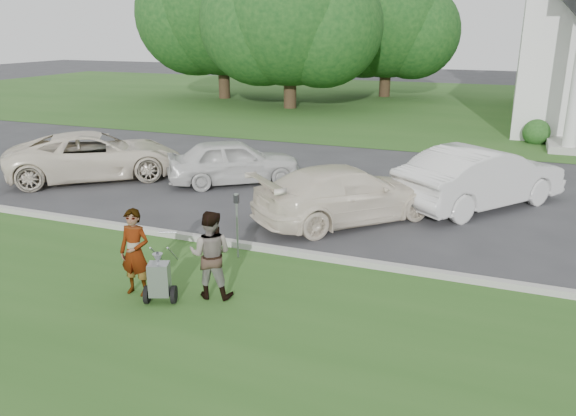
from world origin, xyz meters
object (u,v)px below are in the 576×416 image
Objects in this scene: tree_back at (388,26)px; parking_meter_near at (237,218)px; striping_cart at (160,280)px; car_b at (234,161)px; car_d at (481,177)px; tree_far at (221,11)px; car_c at (347,194)px; car_a at (96,155)px; person_right at (211,255)px; tree_left at (290,19)px; person_left at (135,253)px.

tree_back is 30.39m from parking_meter_near.
car_b reaches higher than striping_cart.
car_d is (4.44, 5.60, -0.06)m from parking_meter_near.
tree_far reaches higher than car_c.
car_a is (-3.70, -25.70, -3.99)m from tree_back.
tree_far is 7.29× the size of person_right.
tree_back is 26.27m from car_a.
car_b is (-3.13, 7.10, -0.11)m from person_right.
tree_left reaches higher than striping_cart.
person_right is at bearing -71.82° from tree_left.
person_right reaches higher than striping_cart.
tree_left is at bearing -20.54° from car_b.
striping_cart is (7.07, -24.26, -4.68)m from tree_left.
person_right is at bearing 14.81° from striping_cart.
tree_left is 0.91× the size of tree_far.
car_a is at bearing 67.69° from car_b.
tree_far is 26.79m from car_d.
car_a is at bearing 34.48° from car_c.
car_d reaches higher than person_left.
car_d reaches higher than person_right.
parking_meter_near is at bearing 59.51° from striping_cart.
parking_meter_near is at bearing -71.32° from tree_left.
person_left reaches higher than striping_cart.
person_right is at bearing -167.94° from car_a.
car_b is at bearing 100.59° from person_left.
car_a reaches higher than car_b.
parking_meter_near is (0.93, 2.17, 0.09)m from person_left.
striping_cart is 5.75m from car_c.
tree_far is 8.33× the size of parking_meter_near.
person_right is (1.30, 0.40, 0.00)m from person_left.
tree_far is at bearing -75.29° from person_right.
tree_far is 11.22m from tree_back.
parking_meter_near reaches higher than striping_cart.
car_a is 8.64m from car_c.
car_d is at bearing -72.10° from tree_back.
parking_meter_near is (3.42, -29.95, -3.85)m from tree_back.
tree_far reaches higher than striping_cart.
car_c is at bearing 50.02° from striping_cart.
tree_back is 32.69m from striping_cart.
car_b is (4.36, 1.08, -0.05)m from car_a.
parking_meter_near is at bearing -90.84° from person_right.
tree_left is at bearing 101.91° from person_left.
car_a is (0.30, -17.70, -4.37)m from tree_left.
tree_far reaches higher than car_d.
car_c reaches higher than striping_cart.
striping_cart is at bearing -84.57° from tree_back.
tree_far is 10.02× the size of striping_cart.
parking_meter_near is 0.28× the size of car_d.
parking_meter_near is at bearing -83.48° from tree_back.
car_d is at bearing -124.06° from car_b.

